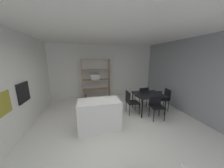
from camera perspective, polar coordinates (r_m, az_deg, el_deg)
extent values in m
plane|color=silver|center=(3.69, -1.03, -21.76)|extent=(8.91, 8.91, 0.00)
cube|color=white|center=(3.14, -1.27, 26.81)|extent=(6.27, 6.48, 0.06)
cube|color=silver|center=(6.26, -7.13, 6.41)|extent=(6.27, 0.06, 2.83)
cube|color=gray|center=(4.81, 38.04, 1.90)|extent=(0.06, 6.48, 2.83)
cube|color=black|center=(4.06, -38.24, -3.37)|extent=(0.04, 0.57, 0.56)
cylinder|color=#B7BABC|center=(4.03, -39.14, -0.23)|extent=(0.02, 0.46, 0.02)
cube|color=white|center=(3.54, -6.48, -15.08)|extent=(1.24, 0.69, 0.89)
cube|color=#997551|center=(5.87, -14.80, 1.98)|extent=(0.02, 0.36, 2.08)
cube|color=#997551|center=(5.98, -1.50, 2.58)|extent=(0.02, 0.36, 2.08)
cube|color=#997551|center=(5.79, -8.42, 12.34)|extent=(1.40, 0.36, 0.02)
cube|color=#997551|center=(6.16, -7.79, -7.15)|extent=(1.40, 0.36, 0.02)
cube|color=#997551|center=(6.00, -7.94, -2.48)|extent=(1.35, 0.36, 0.02)
cube|color=#997551|center=(5.89, -8.09, 2.30)|extent=(1.35, 0.36, 0.02)
cube|color=#997551|center=(5.82, -8.25, 7.22)|extent=(1.35, 0.36, 0.02)
cube|color=#8E4793|center=(6.11, -13.28, -6.59)|extent=(0.05, 0.30, 0.17)
cube|color=red|center=(6.09, -12.84, -6.20)|extent=(0.03, 0.30, 0.25)
cube|color=silver|center=(6.11, -12.30, -6.56)|extent=(0.03, 0.30, 0.17)
cube|color=#B7BABC|center=(5.86, -8.59, 3.63)|extent=(0.44, 0.32, 0.26)
cube|color=black|center=(4.67, 18.01, -4.94)|extent=(1.06, 0.97, 0.03)
cylinder|color=black|center=(4.23, 15.01, -11.98)|extent=(0.04, 0.04, 0.71)
cylinder|color=black|center=(4.72, 25.37, -10.15)|extent=(0.04, 0.04, 0.71)
cylinder|color=black|center=(4.93, 10.41, -8.09)|extent=(0.04, 0.04, 0.71)
cylinder|color=black|center=(5.36, 19.80, -6.95)|extent=(0.04, 0.04, 0.71)
cube|color=black|center=(5.10, 24.17, -7.07)|extent=(0.47, 0.47, 0.03)
cube|color=black|center=(5.13, 26.28, -4.58)|extent=(0.09, 0.41, 0.42)
cylinder|color=black|center=(5.25, 21.29, -9.03)|extent=(0.03, 0.03, 0.45)
cylinder|color=black|center=(4.96, 23.07, -10.47)|extent=(0.03, 0.03, 0.45)
cylinder|color=black|center=(5.41, 24.71, -8.69)|extent=(0.03, 0.03, 0.45)
cylinder|color=black|center=(5.13, 26.63, -10.05)|extent=(0.03, 0.03, 0.45)
cube|color=black|center=(4.47, 10.46, -9.10)|extent=(0.46, 0.47, 0.03)
cube|color=black|center=(4.32, 8.00, -6.55)|extent=(0.04, 0.46, 0.43)
cylinder|color=black|center=(4.47, 13.68, -12.47)|extent=(0.03, 0.03, 0.43)
cylinder|color=black|center=(4.80, 11.64, -10.55)|extent=(0.03, 0.03, 0.43)
cylinder|color=black|center=(4.33, 8.89, -13.12)|extent=(0.03, 0.03, 0.43)
cylinder|color=black|center=(4.67, 7.17, -11.07)|extent=(0.03, 0.03, 0.43)
cube|color=black|center=(5.25, 14.45, -5.98)|extent=(0.48, 0.48, 0.03)
cube|color=black|center=(5.02, 15.85, -4.24)|extent=(0.44, 0.07, 0.42)
cylinder|color=black|center=(5.58, 14.91, -7.39)|extent=(0.03, 0.03, 0.43)
cylinder|color=black|center=(5.38, 11.50, -7.94)|extent=(0.03, 0.03, 0.43)
cylinder|color=black|center=(5.29, 17.18, -8.66)|extent=(0.03, 0.03, 0.43)
cylinder|color=black|center=(5.08, 13.65, -9.31)|extent=(0.03, 0.03, 0.43)
cube|color=black|center=(4.28, 21.93, -10.68)|extent=(0.49, 0.46, 0.03)
cube|color=black|center=(4.35, 21.03, -6.57)|extent=(0.45, 0.08, 0.49)
cylinder|color=black|center=(4.15, 20.39, -14.88)|extent=(0.03, 0.03, 0.45)
cylinder|color=black|center=(4.33, 25.11, -14.12)|extent=(0.03, 0.03, 0.45)
cylinder|color=black|center=(4.44, 18.32, -12.88)|extent=(0.03, 0.03, 0.45)
cylinder|color=black|center=(4.60, 22.80, -12.28)|extent=(0.03, 0.03, 0.45)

